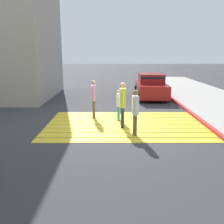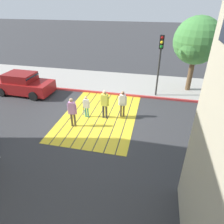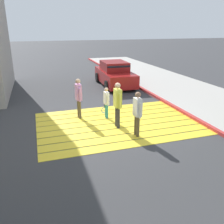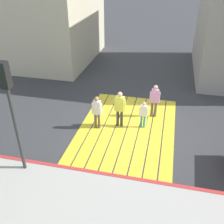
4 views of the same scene
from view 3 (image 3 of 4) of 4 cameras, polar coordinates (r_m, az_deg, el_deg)
ground_plane at (r=9.92m, az=1.28°, el=-2.63°), size 120.00×120.00×0.00m
crosswalk_stripes at (r=9.92m, az=1.28°, el=-2.60°), size 6.40×4.35×0.01m
curb_painted at (r=11.31m, az=17.05°, el=-0.31°), size 0.16×40.00×0.13m
car_parked_near_curb at (r=16.15m, az=0.66°, el=8.87°), size 2.11×4.36×1.57m
pedestrian_adult_lead at (r=8.50m, az=6.03°, el=0.24°), size 0.23×0.48×1.64m
pedestrian_adult_trailing at (r=10.28m, az=-7.91°, el=3.87°), size 0.25×0.50×1.71m
pedestrian_adult_side at (r=9.19m, az=1.33°, el=2.40°), size 0.23×0.52×1.78m
pedestrian_child_with_racket at (r=10.22m, az=-1.35°, el=2.61°), size 0.28×0.41×1.35m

